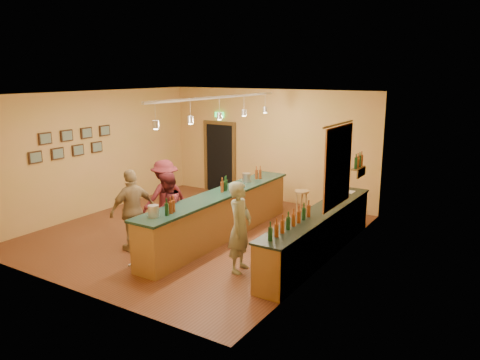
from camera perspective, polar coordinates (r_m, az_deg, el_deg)
The scene contains 18 objects.
floor at distance 11.05m, azimuth -5.33°, elevation -6.37°, with size 7.00×7.00×0.00m, color #592C19.
ceiling at distance 10.44m, azimuth -5.70°, elevation 10.44°, with size 6.50×7.00×0.02m, color silver.
wall_back at distance 13.53m, azimuth 3.57°, elevation 4.24°, with size 6.50×0.02×3.20m, color gold.
wall_front at distance 8.21m, azimuth -20.53°, elevation -2.34°, with size 6.50×0.02×3.20m, color gold.
wall_left at distance 12.84m, azimuth -17.11°, elevation 3.22°, with size 0.02×7.00×3.20m, color gold.
wall_right at distance 9.06m, azimuth 11.04°, elevation -0.36°, with size 0.02×7.00×3.20m, color gold.
doorway at distance 14.46m, azimuth -2.44°, elevation 2.93°, with size 1.15×0.09×2.48m.
tapestry at distance 9.38m, azimuth 11.88°, elevation 1.62°, with size 0.03×1.40×1.60m, color #973A1E.
bottle_shelf at distance 10.83m, azimuth 14.32°, elevation 2.01°, with size 0.17×0.55×0.54m.
picture_grid at distance 12.29m, azimuth -19.73°, elevation 4.27°, with size 0.06×2.20×0.70m, color #382111, non-canonical shape.
back_counter at distance 9.63m, azimuth 9.57°, elevation -6.40°, with size 0.60×4.55×1.27m.
tasting_bar at distance 10.48m, azimuth -2.42°, elevation -3.93°, with size 0.73×5.10×1.38m.
pendant_track at distance 10.05m, azimuth -2.54°, elevation 9.15°, with size 0.11×4.60×0.50m.
bartender at distance 8.69m, azimuth -0.01°, elevation -5.75°, with size 0.63×0.41×1.72m, color gray.
customer_a at distance 9.90m, azimuth -8.85°, elevation -3.75°, with size 0.80×0.63×1.65m, color #59191E.
customer_b at distance 9.97m, azimuth -12.93°, elevation -3.61°, with size 1.01×0.42×1.73m, color #997A51.
customer_c at distance 10.93m, azimuth -9.12°, elevation -1.99°, with size 1.11×0.64×1.71m, color #59191E.
bar_stool at distance 11.86m, azimuth 7.54°, elevation -1.97°, with size 0.37×0.37×0.76m.
Camera 1 is at (6.37, -8.25, 3.66)m, focal length 35.00 mm.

